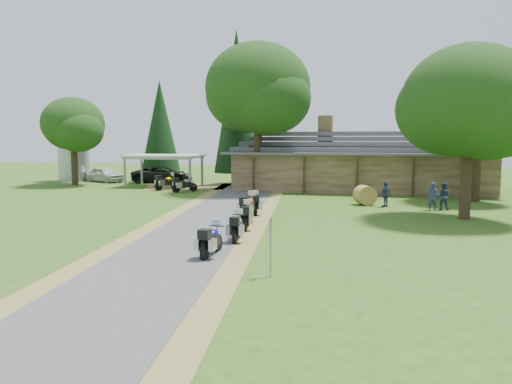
% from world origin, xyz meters
% --- Properties ---
extents(ground, '(120.00, 120.00, 0.00)m').
position_xyz_m(ground, '(0.00, 0.00, 0.00)').
color(ground, '#2A4C15').
rests_on(ground, ground).
extents(driveway, '(51.95, 51.95, 0.00)m').
position_xyz_m(driveway, '(-0.50, 4.00, 0.00)').
color(driveway, '#3F3F41').
rests_on(driveway, ground).
extents(lodge, '(21.40, 9.40, 4.90)m').
position_xyz_m(lodge, '(6.00, 24.00, 2.45)').
color(lodge, brown).
rests_on(lodge, ground).
extents(silo, '(3.44, 3.44, 6.18)m').
position_xyz_m(silo, '(-22.32, 25.83, 3.09)').
color(silo, gray).
rests_on(silo, ground).
extents(carport, '(6.80, 4.79, 2.82)m').
position_xyz_m(carport, '(-11.00, 22.61, 1.41)').
color(carport, silver).
rests_on(carport, ground).
extents(car_white_sedan, '(4.36, 6.08, 1.87)m').
position_xyz_m(car_white_sedan, '(-18.59, 25.34, 0.93)').
color(car_white_sedan, silver).
rests_on(car_white_sedan, ground).
extents(car_dark_suv, '(4.32, 6.77, 2.40)m').
position_xyz_m(car_dark_suv, '(-12.85, 26.09, 1.20)').
color(car_dark_suv, black).
rests_on(car_dark_suv, ground).
extents(motorcycle_row_a, '(0.62, 1.83, 1.25)m').
position_xyz_m(motorcycle_row_a, '(1.82, -1.59, 0.62)').
color(motorcycle_row_a, '#13138F').
rests_on(motorcycle_row_a, ground).
extents(motorcycle_row_b, '(0.84, 1.88, 1.24)m').
position_xyz_m(motorcycle_row_b, '(1.94, 1.29, 0.62)').
color(motorcycle_row_b, '#94969A').
rests_on(motorcycle_row_b, ground).
extents(motorcycle_row_c, '(0.95, 1.99, 1.30)m').
position_xyz_m(motorcycle_row_c, '(1.60, 4.04, 0.65)').
color(motorcycle_row_c, '#D7C70E').
rests_on(motorcycle_row_c, ground).
extents(motorcycle_row_d, '(0.72, 2.08, 1.41)m').
position_xyz_m(motorcycle_row_d, '(0.95, 6.88, 0.71)').
color(motorcycle_row_d, '#BF4B19').
rests_on(motorcycle_row_d, ground).
extents(motorcycle_row_e, '(1.06, 1.95, 1.27)m').
position_xyz_m(motorcycle_row_e, '(0.90, 8.61, 0.63)').
color(motorcycle_row_e, black).
rests_on(motorcycle_row_e, ground).
extents(motorcycle_carport_a, '(1.61, 2.08, 1.39)m').
position_xyz_m(motorcycle_carport_a, '(-9.55, 19.84, 0.70)').
color(motorcycle_carport_a, '#CCA800').
rests_on(motorcycle_carport_a, ground).
extents(motorcycle_carport_b, '(1.73, 1.92, 1.34)m').
position_xyz_m(motorcycle_carport_b, '(-7.43, 18.57, 0.67)').
color(motorcycle_carport_b, gray).
rests_on(motorcycle_carport_b, ground).
extents(person_a, '(0.59, 0.45, 1.99)m').
position_xyz_m(person_a, '(10.69, 12.48, 0.99)').
color(person_a, navy).
rests_on(person_a, ground).
extents(person_b, '(0.66, 0.57, 1.95)m').
position_xyz_m(person_b, '(11.36, 12.92, 0.97)').
color(person_b, navy).
rests_on(person_b, ground).
extents(person_c, '(0.62, 0.66, 1.88)m').
position_xyz_m(person_c, '(8.03, 13.44, 0.94)').
color(person_c, navy).
rests_on(person_c, ground).
extents(hay_bale, '(1.60, 1.54, 1.25)m').
position_xyz_m(hay_bale, '(6.76, 14.10, 0.62)').
color(hay_bale, olive).
rests_on(hay_bale, ground).
extents(sign_post, '(0.33, 0.06, 1.85)m').
position_xyz_m(sign_post, '(4.48, -3.77, 0.92)').
color(sign_post, gray).
rests_on(sign_post, ground).
extents(oak_lodge_left, '(8.38, 8.38, 13.36)m').
position_xyz_m(oak_lodge_left, '(-1.93, 20.57, 6.68)').
color(oak_lodge_left, black).
rests_on(oak_lodge_left, ground).
extents(oak_lodge_right, '(5.84, 5.84, 10.11)m').
position_xyz_m(oak_lodge_right, '(13.96, 17.63, 5.05)').
color(oak_lodge_right, black).
rests_on(oak_lodge_right, ground).
extents(oak_driveway, '(6.88, 6.88, 9.99)m').
position_xyz_m(oak_driveway, '(12.04, 9.57, 4.99)').
color(oak_driveway, black).
rests_on(oak_driveway, ground).
extents(oak_silo, '(5.64, 5.64, 9.03)m').
position_xyz_m(oak_silo, '(-19.52, 21.79, 4.51)').
color(oak_silo, black).
rests_on(oak_silo, ground).
extents(cedar_near, '(4.23, 4.23, 14.13)m').
position_xyz_m(cedar_near, '(-5.30, 26.13, 7.07)').
color(cedar_near, black).
rests_on(cedar_near, ground).
extents(cedar_far, '(3.93, 3.93, 10.16)m').
position_xyz_m(cedar_far, '(-14.26, 28.94, 5.08)').
color(cedar_far, black).
rests_on(cedar_far, ground).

